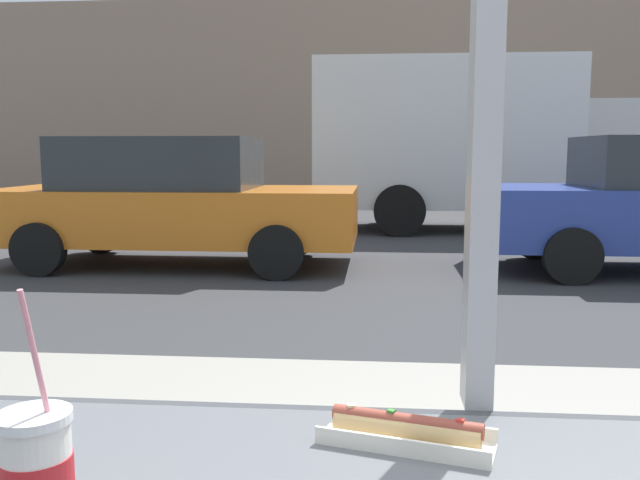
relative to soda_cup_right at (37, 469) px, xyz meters
name	(u,v)px	position (x,y,z in m)	size (l,w,h in m)	color
ground_plane	(391,260)	(0.59, 8.39, -1.10)	(60.00, 60.00, 0.00)	#38383A
building_facade_far	(385,100)	(0.59, 20.73, 1.94)	(28.00, 1.20, 6.07)	gray
soda_cup_right	(37,469)	(0.00, 0.00, 0.00)	(0.09, 0.09, 0.31)	silver
hotdog_tray_near	(406,431)	(0.46, 0.28, -0.05)	(0.29, 0.16, 0.05)	silver
parked_car_orange	(173,200)	(-2.24, 7.78, -0.25)	(4.60, 2.03, 1.65)	orange
box_truck	(479,141)	(2.26, 12.10, 0.57)	(6.38, 2.44, 3.10)	silver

